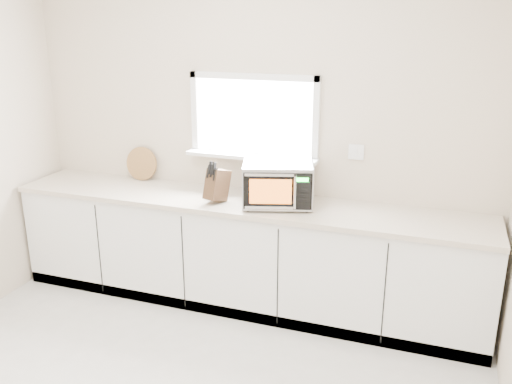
% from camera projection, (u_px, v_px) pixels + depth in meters
% --- Properties ---
extents(back_wall, '(4.00, 0.17, 2.70)m').
position_uv_depth(back_wall, '(254.00, 139.00, 4.50)').
color(back_wall, beige).
rests_on(back_wall, ground).
extents(cabinets, '(3.92, 0.60, 0.88)m').
position_uv_depth(cabinets, '(243.00, 254.00, 4.52)').
color(cabinets, white).
rests_on(cabinets, ground).
extents(countertop, '(3.92, 0.64, 0.04)m').
position_uv_depth(countertop, '(242.00, 203.00, 4.37)').
color(countertop, beige).
rests_on(countertop, cabinets).
extents(microwave, '(0.63, 0.55, 0.34)m').
position_uv_depth(microwave, '(278.00, 183.00, 4.20)').
color(microwave, black).
rests_on(microwave, countertop).
extents(knife_block, '(0.18, 0.26, 0.34)m').
position_uv_depth(knife_block, '(217.00, 184.00, 4.28)').
color(knife_block, '#422A17').
rests_on(knife_block, countertop).
extents(cutting_board, '(0.30, 0.07, 0.30)m').
position_uv_depth(cutting_board, '(142.00, 164.00, 4.87)').
color(cutting_board, '#9B653C').
rests_on(cutting_board, countertop).
extents(coffee_grinder, '(0.12, 0.12, 0.20)m').
position_uv_depth(coffee_grinder, '(268.00, 192.00, 4.24)').
color(coffee_grinder, '#ABADB2').
rests_on(coffee_grinder, countertop).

